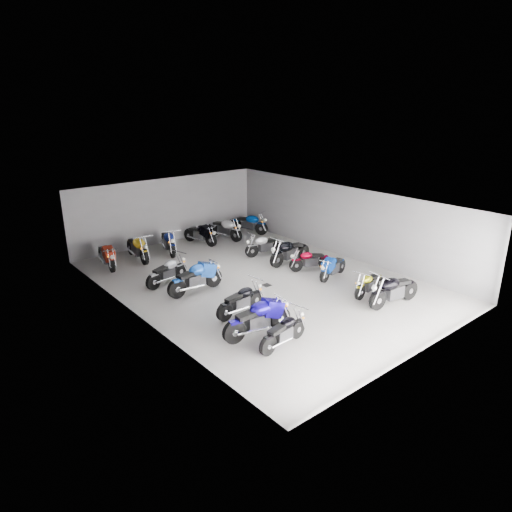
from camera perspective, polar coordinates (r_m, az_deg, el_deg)
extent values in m
plane|color=#A29F99|center=(18.02, 0.30, -3.21)|extent=(14.00, 14.00, 0.00)
cube|color=slate|center=(23.10, -10.95, 5.62)|extent=(10.00, 0.10, 3.20)
cube|color=slate|center=(14.94, -14.58, -2.05)|extent=(0.10, 14.00, 3.20)
cube|color=slate|center=(20.91, 10.91, 4.23)|extent=(0.10, 14.00, 3.20)
cube|color=black|center=(17.06, 0.31, 6.85)|extent=(10.00, 14.00, 0.04)
cube|color=black|center=(17.66, 1.34, -3.66)|extent=(0.32, 0.32, 0.01)
cylinder|color=black|center=(13.89, 5.19, -9.07)|extent=(0.60, 0.19, 0.59)
cylinder|color=black|center=(12.98, 1.47, -11.13)|extent=(0.60, 0.21, 0.59)
cube|color=#2D2D30|center=(13.38, 3.41, -9.73)|extent=(0.63, 0.35, 0.37)
ellipsoid|color=black|center=(13.38, 3.99, -8.31)|extent=(0.67, 0.45, 0.33)
cube|color=black|center=(13.06, 2.59, -9.20)|extent=(0.59, 0.33, 0.17)
cylinder|color=black|center=(14.33, 2.97, -7.77)|extent=(0.74, 0.23, 0.72)
cylinder|color=black|center=(13.54, -2.76, -9.46)|extent=(0.74, 0.25, 0.72)
cube|color=#2D2D30|center=(13.87, 0.19, -8.19)|extent=(0.77, 0.42, 0.45)
ellipsoid|color=#13097E|center=(13.83, 1.07, -6.60)|extent=(0.82, 0.54, 0.41)
cube|color=black|center=(13.55, -1.10, -7.38)|extent=(0.72, 0.40, 0.21)
cylinder|color=black|center=(15.71, -0.06, -5.44)|extent=(0.62, 0.18, 0.62)
cylinder|color=black|center=(14.86, -3.94, -6.99)|extent=(0.63, 0.20, 0.62)
cube|color=#2D2D30|center=(15.24, -1.95, -5.87)|extent=(0.65, 0.34, 0.39)
ellipsoid|color=black|center=(15.24, -1.37, -4.59)|extent=(0.69, 0.44, 0.35)
cube|color=black|center=(14.94, -2.83, -5.28)|extent=(0.61, 0.32, 0.18)
cylinder|color=black|center=(17.48, -5.36, -2.76)|extent=(0.71, 0.16, 0.71)
cylinder|color=black|center=(16.68, -9.88, -4.06)|extent=(0.71, 0.18, 0.71)
cube|color=#2D2D30|center=(17.02, -7.58, -3.05)|extent=(0.73, 0.35, 0.44)
ellipsoid|color=#16439D|center=(17.02, -6.95, -1.75)|extent=(0.76, 0.46, 0.40)
cube|color=black|center=(16.73, -8.64, -2.36)|extent=(0.68, 0.32, 0.20)
cylinder|color=black|center=(18.48, -9.46, -1.86)|extent=(0.64, 0.28, 0.62)
cylinder|color=black|center=(17.60, -12.73, -3.16)|extent=(0.64, 0.30, 0.62)
cube|color=#2D2D30|center=(17.99, -11.07, -2.21)|extent=(0.69, 0.44, 0.39)
ellipsoid|color=#B4B6BC|center=(18.02, -10.64, -1.09)|extent=(0.74, 0.54, 0.35)
cube|color=black|center=(17.70, -11.86, -1.67)|extent=(0.64, 0.41, 0.18)
cylinder|color=black|center=(16.08, 14.96, -5.36)|extent=(0.72, 0.23, 0.70)
cylinder|color=black|center=(17.22, 18.59, -4.07)|extent=(0.72, 0.25, 0.70)
cube|color=#2D2D30|center=(16.60, 16.87, -4.35)|extent=(0.75, 0.41, 0.44)
ellipsoid|color=black|center=(16.30, 16.43, -3.41)|extent=(0.80, 0.53, 0.40)
cube|color=black|center=(16.74, 17.77, -3.10)|extent=(0.70, 0.39, 0.20)
cylinder|color=black|center=(16.73, 12.87, -4.46)|extent=(0.58, 0.19, 0.57)
cylinder|color=black|center=(17.79, 14.97, -3.20)|extent=(0.58, 0.21, 0.57)
cube|color=#2D2D30|center=(17.23, 13.98, -3.54)|extent=(0.61, 0.34, 0.36)
ellipsoid|color=yellow|center=(16.96, 13.73, -2.84)|extent=(0.65, 0.43, 0.32)
cube|color=black|center=(17.37, 14.50, -2.50)|extent=(0.57, 0.32, 0.16)
cylinder|color=black|center=(18.04, 8.59, -2.40)|extent=(0.60, 0.25, 0.59)
cylinder|color=black|center=(19.15, 10.53, -1.23)|extent=(0.60, 0.27, 0.59)
cube|color=#2D2D30|center=(18.56, 9.60, -1.53)|extent=(0.64, 0.40, 0.37)
ellipsoid|color=#0A39A6|center=(18.29, 9.36, -0.85)|extent=(0.69, 0.50, 0.33)
cube|color=black|center=(18.72, 10.07, -0.54)|extent=(0.60, 0.38, 0.17)
cylinder|color=black|center=(19.00, 5.03, -1.15)|extent=(0.58, 0.33, 0.58)
cylinder|color=black|center=(19.49, 8.60, -0.77)|extent=(0.58, 0.35, 0.58)
cube|color=#2D2D30|center=(19.20, 6.85, -0.71)|extent=(0.64, 0.48, 0.36)
ellipsoid|color=maroon|center=(19.04, 6.33, 0.05)|extent=(0.70, 0.57, 0.32)
cube|color=black|center=(19.23, 7.66, 0.08)|extent=(0.60, 0.45, 0.16)
cylinder|color=black|center=(19.41, 2.62, -0.46)|extent=(0.70, 0.16, 0.70)
cylinder|color=black|center=(20.48, 5.82, 0.51)|extent=(0.70, 0.18, 0.70)
cube|color=#2D2D30|center=(19.90, 4.27, 0.33)|extent=(0.72, 0.34, 0.44)
ellipsoid|color=black|center=(19.63, 3.80, 1.15)|extent=(0.75, 0.45, 0.39)
cube|color=black|center=(20.04, 5.00, 1.37)|extent=(0.67, 0.32, 0.20)
cylinder|color=black|center=(20.64, -0.53, 0.65)|extent=(0.64, 0.27, 0.63)
cylinder|color=black|center=(21.26, 2.91, 1.19)|extent=(0.64, 0.29, 0.63)
cube|color=#2D2D30|center=(20.91, 1.22, 1.18)|extent=(0.69, 0.43, 0.39)
ellipsoid|color=silver|center=(20.72, 0.69, 1.92)|extent=(0.74, 0.53, 0.35)
cube|color=black|center=(20.97, 1.98, 2.01)|extent=(0.64, 0.40, 0.18)
cylinder|color=black|center=(19.78, -17.59, -1.04)|extent=(0.22, 0.68, 0.66)
cylinder|color=black|center=(21.17, -18.67, 0.15)|extent=(0.24, 0.68, 0.66)
cube|color=#2D2D30|center=(20.44, -18.18, -0.15)|extent=(0.40, 0.71, 0.41)
ellipsoid|color=#AB2817|center=(20.12, -18.11, 0.56)|extent=(0.50, 0.75, 0.37)
cube|color=black|center=(20.66, -18.50, 0.86)|extent=(0.37, 0.66, 0.19)
cylinder|color=black|center=(20.30, -13.77, -0.10)|extent=(0.21, 0.72, 0.71)
cylinder|color=black|center=(21.75, -15.32, 1.05)|extent=(0.23, 0.73, 0.71)
cube|color=#2D2D30|center=(20.99, -14.60, 0.78)|extent=(0.40, 0.75, 0.45)
ellipsoid|color=gold|center=(20.66, -14.44, 1.55)|extent=(0.51, 0.80, 0.40)
cube|color=black|center=(21.22, -15.00, 1.83)|extent=(0.37, 0.70, 0.20)
cylinder|color=black|center=(20.92, -10.41, 0.70)|extent=(0.34, 0.72, 0.71)
cylinder|color=black|center=(22.41, -11.35, 1.88)|extent=(0.36, 0.72, 0.71)
cube|color=#2D2D30|center=(21.63, -10.91, 1.59)|extent=(0.52, 0.78, 0.44)
ellipsoid|color=navy|center=(21.30, -10.82, 2.32)|extent=(0.64, 0.84, 0.40)
cube|color=black|center=(21.87, -11.17, 2.62)|extent=(0.49, 0.73, 0.20)
cylinder|color=black|center=(22.27, -5.63, 1.98)|extent=(0.27, 0.66, 0.65)
cylinder|color=black|center=(23.27, -8.29, 2.62)|extent=(0.29, 0.67, 0.65)
cube|color=#2D2D30|center=(22.73, -7.00, 2.55)|extent=(0.44, 0.71, 0.41)
ellipsoid|color=black|center=(22.49, -6.62, 3.25)|extent=(0.55, 0.76, 0.37)
cube|color=black|center=(22.88, -7.61, 3.38)|extent=(0.41, 0.67, 0.19)
cylinder|color=black|center=(22.93, -2.51, 2.62)|extent=(0.27, 0.72, 0.70)
cylinder|color=black|center=(23.98, -5.35, 3.29)|extent=(0.30, 0.72, 0.70)
cube|color=#2D2D30|center=(23.42, -3.97, 3.22)|extent=(0.46, 0.76, 0.44)
ellipsoid|color=#BABAC1|center=(23.16, -3.55, 3.96)|extent=(0.57, 0.82, 0.39)
cube|color=black|center=(23.57, -4.61, 4.09)|extent=(0.43, 0.71, 0.20)
cylinder|color=black|center=(24.10, 0.67, 3.44)|extent=(0.40, 0.68, 0.69)
cylinder|color=black|center=(24.79, -2.56, 3.87)|extent=(0.42, 0.69, 0.69)
cube|color=#2D2D30|center=(24.41, -0.97, 3.90)|extent=(0.57, 0.77, 0.43)
ellipsoid|color=navy|center=(24.21, -0.48, 4.62)|extent=(0.69, 0.84, 0.39)
cube|color=black|center=(24.49, -1.69, 4.67)|extent=(0.54, 0.72, 0.19)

